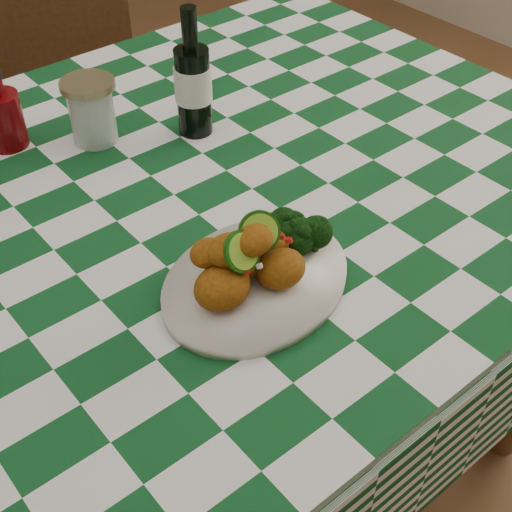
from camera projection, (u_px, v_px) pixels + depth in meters
ground at (163, 499)px, 1.57m from camera, size 5.00×5.00×0.00m
dining_table at (144, 388)px, 1.31m from camera, size 1.66×1.06×0.79m
plate at (256, 282)px, 0.94m from camera, size 0.31×0.26×0.02m
fried_chicken_pile at (250, 255)px, 0.90m from camera, size 0.14×0.10×0.09m
broccoli_side at (299, 231)px, 0.96m from camera, size 0.07×0.07×0.05m
ketchup_bottle at (0, 108)px, 1.16m from camera, size 0.08×0.08×0.14m
mason_jar at (92, 111)px, 1.18m from camera, size 0.10×0.10×0.11m
beer_bottle at (192, 73)px, 1.17m from camera, size 0.07×0.07×0.22m
wooden_chair_right at (70, 148)px, 1.80m from camera, size 0.56×0.57×0.92m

